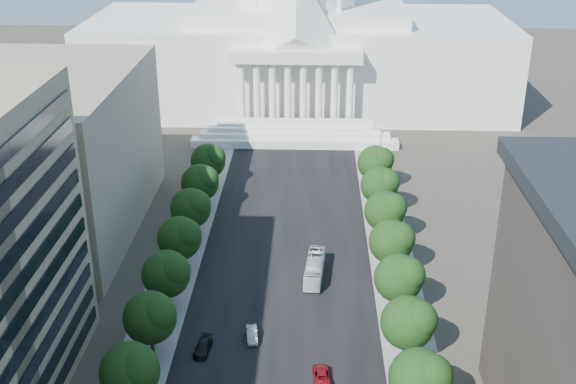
# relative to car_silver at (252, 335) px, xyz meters

# --- Properties ---
(road_asphalt) EXTENTS (30.00, 260.00, 0.01)m
(road_asphalt) POSITION_rel_car_silver_xyz_m (4.09, 25.92, -0.74)
(road_asphalt) COLOR black
(road_asphalt) RESTS_ON ground
(sidewalk_left) EXTENTS (8.00, 260.00, 0.02)m
(sidewalk_left) POSITION_rel_car_silver_xyz_m (-14.91, 25.92, -0.74)
(sidewalk_left) COLOR gray
(sidewalk_left) RESTS_ON ground
(sidewalk_right) EXTENTS (8.00, 260.00, 0.02)m
(sidewalk_right) POSITION_rel_car_silver_xyz_m (23.09, 25.92, -0.74)
(sidewalk_right) COLOR gray
(sidewalk_right) RESTS_ON ground
(capitol) EXTENTS (120.00, 56.00, 73.00)m
(capitol) POSITION_rel_car_silver_xyz_m (4.09, 120.81, 19.27)
(capitol) COLOR white
(capitol) RESTS_ON ground
(office_block_left_far) EXTENTS (38.00, 52.00, 30.00)m
(office_block_left_far) POSITION_rel_car_silver_xyz_m (-43.91, 35.92, 14.26)
(office_block_left_far) COLOR gray
(office_block_left_far) RESTS_ON ground
(tree_l_d) EXTENTS (7.79, 7.60, 9.97)m
(tree_l_d) POSITION_rel_car_silver_xyz_m (-13.57, -16.27, 5.72)
(tree_l_d) COLOR #33261C
(tree_l_d) RESTS_ON ground
(tree_l_e) EXTENTS (7.79, 7.60, 9.97)m
(tree_l_e) POSITION_rel_car_silver_xyz_m (-13.57, -4.27, 5.72)
(tree_l_e) COLOR #33261C
(tree_l_e) RESTS_ON ground
(tree_l_f) EXTENTS (7.79, 7.60, 9.97)m
(tree_l_f) POSITION_rel_car_silver_xyz_m (-13.57, 7.73, 5.72)
(tree_l_f) COLOR #33261C
(tree_l_f) RESTS_ON ground
(tree_l_g) EXTENTS (7.79, 7.60, 9.97)m
(tree_l_g) POSITION_rel_car_silver_xyz_m (-13.57, 19.73, 5.72)
(tree_l_g) COLOR #33261C
(tree_l_g) RESTS_ON ground
(tree_l_h) EXTENTS (7.79, 7.60, 9.97)m
(tree_l_h) POSITION_rel_car_silver_xyz_m (-13.57, 31.73, 5.72)
(tree_l_h) COLOR #33261C
(tree_l_h) RESTS_ON ground
(tree_l_i) EXTENTS (7.79, 7.60, 9.97)m
(tree_l_i) POSITION_rel_car_silver_xyz_m (-13.57, 43.73, 5.72)
(tree_l_i) COLOR #33261C
(tree_l_i) RESTS_ON ground
(tree_l_j) EXTENTS (7.79, 7.60, 9.97)m
(tree_l_j) POSITION_rel_car_silver_xyz_m (-13.57, 55.73, 5.72)
(tree_l_j) COLOR #33261C
(tree_l_j) RESTS_ON ground
(tree_r_d) EXTENTS (7.79, 7.60, 9.97)m
(tree_r_d) POSITION_rel_car_silver_xyz_m (22.43, -16.27, 5.72)
(tree_r_d) COLOR #33261C
(tree_r_d) RESTS_ON ground
(tree_r_e) EXTENTS (7.79, 7.60, 9.97)m
(tree_r_e) POSITION_rel_car_silver_xyz_m (22.43, -4.27, 5.72)
(tree_r_e) COLOR #33261C
(tree_r_e) RESTS_ON ground
(tree_r_f) EXTENTS (7.79, 7.60, 9.97)m
(tree_r_f) POSITION_rel_car_silver_xyz_m (22.43, 7.73, 5.72)
(tree_r_f) COLOR #33261C
(tree_r_f) RESTS_ON ground
(tree_r_g) EXTENTS (7.79, 7.60, 9.97)m
(tree_r_g) POSITION_rel_car_silver_xyz_m (22.43, 19.73, 5.72)
(tree_r_g) COLOR #33261C
(tree_r_g) RESTS_ON ground
(tree_r_h) EXTENTS (7.79, 7.60, 9.97)m
(tree_r_h) POSITION_rel_car_silver_xyz_m (22.43, 31.73, 5.72)
(tree_r_h) COLOR #33261C
(tree_r_h) RESTS_ON ground
(tree_r_i) EXTENTS (7.79, 7.60, 9.97)m
(tree_r_i) POSITION_rel_car_silver_xyz_m (22.43, 43.73, 5.72)
(tree_r_i) COLOR #33261C
(tree_r_i) RESTS_ON ground
(tree_r_j) EXTENTS (7.79, 7.60, 9.97)m
(tree_r_j) POSITION_rel_car_silver_xyz_m (22.43, 55.73, 5.72)
(tree_r_j) COLOR #33261C
(tree_r_j) RESTS_ON ground
(streetlight_c) EXTENTS (2.61, 0.44, 9.00)m
(streetlight_c) POSITION_rel_car_silver_xyz_m (23.99, -4.08, 5.08)
(streetlight_c) COLOR gray
(streetlight_c) RESTS_ON ground
(streetlight_d) EXTENTS (2.61, 0.44, 9.00)m
(streetlight_d) POSITION_rel_car_silver_xyz_m (23.99, 20.92, 5.08)
(streetlight_d) COLOR gray
(streetlight_d) RESTS_ON ground
(streetlight_e) EXTENTS (2.61, 0.44, 9.00)m
(streetlight_e) POSITION_rel_car_silver_xyz_m (23.99, 45.92, 5.08)
(streetlight_e) COLOR gray
(streetlight_e) RESTS_ON ground
(streetlight_f) EXTENTS (2.61, 0.44, 9.00)m
(streetlight_f) POSITION_rel_car_silver_xyz_m (23.99, 70.92, 5.08)
(streetlight_f) COLOR gray
(streetlight_f) RESTS_ON ground
(car_silver) EXTENTS (2.13, 4.64, 1.47)m
(car_silver) POSITION_rel_car_silver_xyz_m (0.00, 0.00, 0.00)
(car_silver) COLOR #93949A
(car_silver) RESTS_ON ground
(car_red) EXTENTS (2.66, 5.12, 1.38)m
(car_red) POSITION_rel_car_silver_xyz_m (10.21, -8.84, -0.05)
(car_red) COLOR maroon
(car_red) RESTS_ON ground
(car_dark_b) EXTENTS (2.55, 5.20, 1.46)m
(car_dark_b) POSITION_rel_car_silver_xyz_m (-6.80, -3.28, -0.01)
(car_dark_b) COLOR black
(car_dark_b) RESTS_ON ground
(city_bus) EXTENTS (3.79, 11.95, 3.27)m
(city_bus) POSITION_rel_car_silver_xyz_m (9.25, 18.36, 0.90)
(city_bus) COLOR silver
(city_bus) RESTS_ON ground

